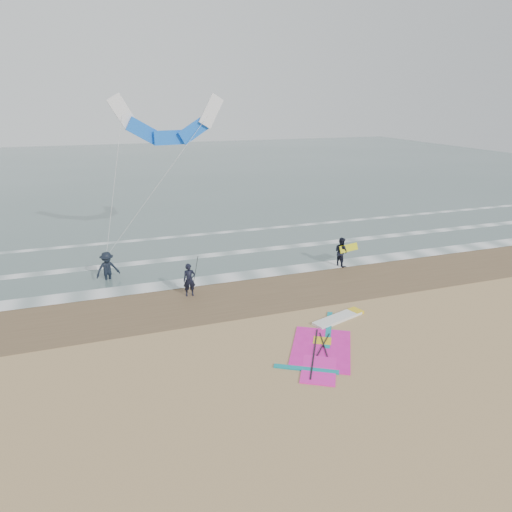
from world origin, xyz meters
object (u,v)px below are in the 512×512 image
object	(u,v)px
person_walking	(341,252)
surf_kite	(169,125)
windsurf_rig	(327,340)
person_wading	(107,263)
person_standing	(189,280)

from	to	relation	value
person_walking	surf_kite	size ratio (longest dim) A/B	0.21
windsurf_rig	person_wading	distance (m)	12.03
person_standing	person_walking	xyz separation A→B (m)	(8.70, 1.30, 0.03)
person_wading	surf_kite	xyz separation A→B (m)	(3.94, 2.74, 6.53)
windsurf_rig	person_walking	size ratio (longest dim) A/B	3.19
person_wading	windsurf_rig	bearing A→B (deg)	-67.29
surf_kite	windsurf_rig	bearing A→B (deg)	-72.54
person_wading	surf_kite	size ratio (longest dim) A/B	0.24
person_standing	person_wading	distance (m)	4.84
person_wading	person_walking	bearing A→B (deg)	-26.36
windsurf_rig	person_standing	size ratio (longest dim) A/B	3.30
windsurf_rig	surf_kite	xyz separation A→B (m)	(-3.76, 11.94, 7.43)
person_walking	surf_kite	distance (m)	11.65
person_walking	person_standing	bearing A→B (deg)	81.57
person_wading	person_standing	bearing A→B (deg)	-59.87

